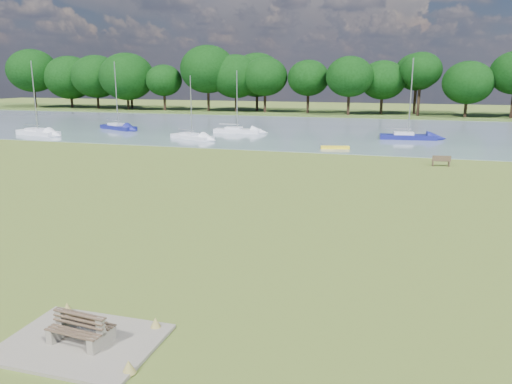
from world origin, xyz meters
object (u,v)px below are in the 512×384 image
(kayak, at_px, (335,147))
(sailboat_0, at_px, (407,135))
(sailboat_3, at_px, (37,131))
(sailboat_5, at_px, (118,126))
(sailboat_1, at_px, (237,129))
(sailboat_4, at_px, (192,135))
(riverbank_bench, at_px, (441,161))
(bench_pair, at_px, (81,329))

(kayak, distance_m, sailboat_0, 12.06)
(sailboat_3, xyz_separation_m, sailboat_5, (6.15, 8.24, 0.01))
(sailboat_1, bearing_deg, sailboat_3, -160.15)
(sailboat_4, bearing_deg, sailboat_0, 40.08)
(sailboat_1, xyz_separation_m, sailboat_4, (-3.12, -7.10, -0.06))
(riverbank_bench, bearing_deg, sailboat_1, 136.72)
(sailboat_1, relative_size, sailboat_4, 1.08)
(kayak, bearing_deg, sailboat_5, 149.49)
(sailboat_4, bearing_deg, sailboat_3, -150.07)
(riverbank_bench, relative_size, sailboat_5, 0.17)
(riverbank_bench, relative_size, kayak, 0.53)
(sailboat_3, bearing_deg, riverbank_bench, 4.84)
(kayak, xyz_separation_m, sailboat_5, (-30.52, 9.74, 0.36))
(sailboat_3, height_order, sailboat_4, sailboat_3)
(bench_pair, relative_size, riverbank_bench, 1.18)
(bench_pair, distance_m, sailboat_4, 44.98)
(riverbank_bench, xyz_separation_m, sailboat_5, (-40.06, 16.76, 0.10))
(kayak, bearing_deg, bench_pair, -105.48)
(riverbank_bench, bearing_deg, sailboat_4, 152.12)
(sailboat_0, distance_m, sailboat_3, 44.40)
(sailboat_4, height_order, sailboat_5, sailboat_5)
(riverbank_bench, distance_m, sailboat_3, 46.99)
(kayak, relative_size, sailboat_1, 0.37)
(bench_pair, relative_size, sailboat_4, 0.25)
(kayak, bearing_deg, sailboat_0, 42.03)
(kayak, relative_size, sailboat_4, 0.40)
(bench_pair, distance_m, riverbank_bench, 33.99)
(sailboat_3, height_order, sailboat_5, sailboat_5)
(sailboat_3, bearing_deg, sailboat_5, 68.54)
(sailboat_3, bearing_deg, bench_pair, -34.04)
(bench_pair, bearing_deg, kayak, 93.14)
(sailboat_5, bearing_deg, bench_pair, -34.69)
(bench_pair, xyz_separation_m, riverbank_bench, (11.37, 32.04, -0.02))
(kayak, distance_m, sailboat_4, 17.28)
(sailboat_0, relative_size, sailboat_3, 1.02)
(sailboat_0, height_order, sailboat_5, sailboat_0)
(bench_pair, xyz_separation_m, sailboat_1, (-12.03, 49.46, 0.04))
(kayak, height_order, sailboat_4, sailboat_4)
(bench_pair, bearing_deg, sailboat_5, 126.26)
(riverbank_bench, distance_m, sailboat_4, 28.45)
(sailboat_1, xyz_separation_m, sailboat_5, (-16.67, -0.66, 0.05))
(sailboat_0, bearing_deg, sailboat_3, -175.11)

